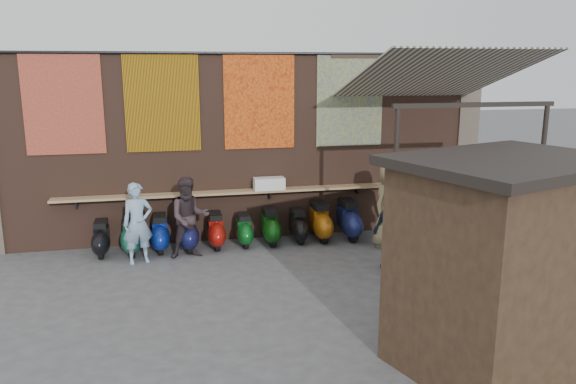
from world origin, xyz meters
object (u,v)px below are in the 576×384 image
at_px(scooter_stool_7, 298,226).
at_px(diner_left, 138,223).
at_px(scooter_stool_3, 189,232).
at_px(scooter_stool_1, 132,234).
at_px(shopper_navy, 395,227).
at_px(shopper_grey, 532,228).
at_px(scooter_stool_0, 101,239).
at_px(scooter_stool_9, 349,220).
at_px(scooter_stool_2, 160,233).
at_px(market_stall, 501,269).
at_px(scooter_stool_6, 270,227).
at_px(scooter_stool_4, 216,231).
at_px(scooter_stool_5, 244,230).
at_px(shopper_tan, 389,204).
at_px(shelf_box, 269,184).
at_px(diner_right, 189,218).
at_px(scooter_stool_8, 320,222).

relative_size(scooter_stool_7, diner_left, 0.46).
xyz_separation_m(scooter_stool_3, diner_left, (-0.97, -0.56, 0.40)).
bearing_deg(scooter_stool_1, shopper_navy, -22.39).
distance_m(diner_left, shopper_grey, 7.39).
xyz_separation_m(scooter_stool_0, scooter_stool_9, (5.20, 0.02, 0.07)).
height_order(scooter_stool_2, market_stall, market_stall).
xyz_separation_m(scooter_stool_6, market_stall, (1.88, -5.49, 0.90)).
distance_m(scooter_stool_4, scooter_stool_5, 0.59).
bearing_deg(scooter_stool_3, diner_left, -150.12).
distance_m(scooter_stool_5, shopper_tan, 3.10).
height_order(shelf_box, scooter_stool_9, shelf_box).
xyz_separation_m(shelf_box, scooter_stool_0, (-3.48, -0.31, -0.90)).
distance_m(scooter_stool_2, diner_left, 0.83).
bearing_deg(diner_left, shopper_navy, -31.45).
height_order(scooter_stool_1, scooter_stool_9, scooter_stool_9).
bearing_deg(diner_left, scooter_stool_0, 127.52).
relative_size(scooter_stool_6, scooter_stool_9, 0.89).
xyz_separation_m(diner_left, diner_right, (0.98, 0.11, 0.02)).
bearing_deg(shopper_navy, scooter_stool_5, -54.15).
distance_m(scooter_stool_3, shopper_grey, 6.66).
xyz_separation_m(scooter_stool_0, scooter_stool_1, (0.59, -0.03, 0.06)).
height_order(shelf_box, scooter_stool_7, shelf_box).
relative_size(scooter_stool_0, scooter_stool_7, 1.01).
relative_size(scooter_stool_2, scooter_stool_8, 0.92).
bearing_deg(shelf_box, shopper_grey, -32.96).
distance_m(scooter_stool_6, scooter_stool_9, 1.75).
xyz_separation_m(scooter_stool_1, diner_right, (1.14, -0.46, 0.40)).
height_order(scooter_stool_7, market_stall, market_stall).
bearing_deg(scooter_stool_0, scooter_stool_5, 0.33).
height_order(scooter_stool_7, shopper_navy, shopper_navy).
bearing_deg(scooter_stool_0, shelf_box, 5.11).
height_order(scooter_stool_3, shopper_grey, shopper_grey).
height_order(shopper_navy, market_stall, market_stall).
distance_m(scooter_stool_6, scooter_stool_7, 0.61).
bearing_deg(scooter_stool_2, scooter_stool_6, 0.16).
distance_m(scooter_stool_8, shopper_grey, 4.23).
bearing_deg(scooter_stool_5, shelf_box, 26.14).
bearing_deg(scooter_stool_8, scooter_stool_7, -179.15).
relative_size(shelf_box, diner_left, 0.42).
bearing_deg(scooter_stool_2, scooter_stool_8, 0.57).
relative_size(shelf_box, shopper_navy, 0.40).
distance_m(shelf_box, scooter_stool_0, 3.61).
relative_size(shelf_box, scooter_stool_9, 0.74).
bearing_deg(scooter_stool_7, scooter_stool_2, -179.47).
height_order(shelf_box, scooter_stool_3, shelf_box).
relative_size(scooter_stool_4, diner_left, 0.49).
bearing_deg(scooter_stool_5, scooter_stool_6, 0.65).
relative_size(scooter_stool_5, scooter_stool_7, 0.96).
xyz_separation_m(scooter_stool_0, shopper_navy, (5.41, -2.01, 0.46)).
relative_size(scooter_stool_1, scooter_stool_2, 1.09).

